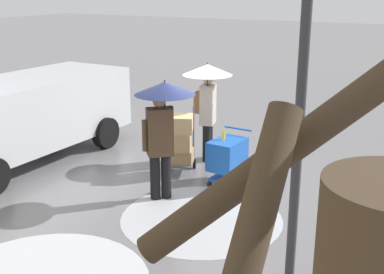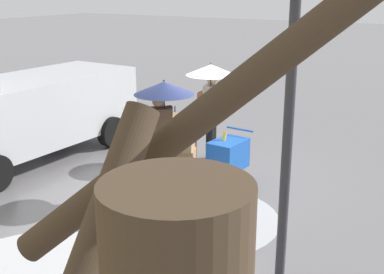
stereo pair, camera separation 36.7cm
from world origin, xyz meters
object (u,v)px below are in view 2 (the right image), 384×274
Objects in this scene: hand_dolly_boxes at (183,140)px; pedestrian_pink_side at (211,90)px; shopping_cart_vendor at (228,156)px; cargo_van_parked_right at (15,108)px; pedestrian_black_side at (162,112)px; street_lamp at (289,106)px.

pedestrian_pink_side reaches higher than hand_dolly_boxes.
hand_dolly_boxes reaches higher than shopping_cart_vendor.
pedestrian_black_side is at bearing -179.27° from cargo_van_parked_right.
cargo_van_parked_right is at bearing 20.68° from hand_dolly_boxes.
pedestrian_pink_side is (0.95, -1.00, 1.00)m from shopping_cart_vendor.
cargo_van_parked_right is 2.50× the size of pedestrian_pink_side.
street_lamp reaches higher than hand_dolly_boxes.
pedestrian_black_side reaches higher than hand_dolly_boxes.
cargo_van_parked_right is 6.90m from street_lamp.
cargo_van_parked_right is at bearing -13.14° from street_lamp.
shopping_cart_vendor is 3.92m from street_lamp.
pedestrian_pink_side is at bearing -148.00° from cargo_van_parked_right.
cargo_van_parked_right is 4.66m from shopping_cart_vendor.
pedestrian_pink_side is at bearing -83.39° from pedestrian_black_side.
shopping_cart_vendor is at bearing 133.66° from pedestrian_pink_side.
pedestrian_pink_side is 4.92m from street_lamp.
hand_dolly_boxes is at bearing -73.91° from pedestrian_black_side.
street_lamp is at bearing 166.86° from cargo_van_parked_right.
hand_dolly_boxes is 1.26m from pedestrian_pink_side.
pedestrian_pink_side is (-3.51, -2.19, 0.39)m from cargo_van_parked_right.
cargo_van_parked_right is 3.78m from pedestrian_black_side.
hand_dolly_boxes is (1.06, -0.09, 0.13)m from shopping_cart_vendor.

